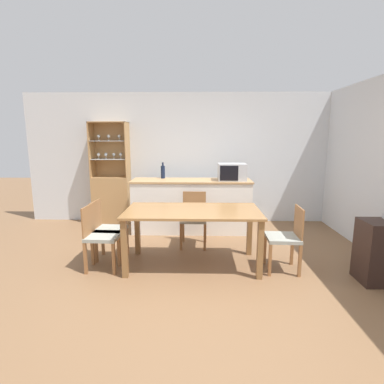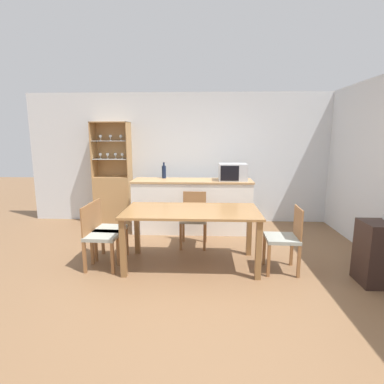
{
  "view_description": "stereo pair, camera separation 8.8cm",
  "coord_description": "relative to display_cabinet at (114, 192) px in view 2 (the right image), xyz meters",
  "views": [
    {
      "loc": [
        0.04,
        -3.38,
        1.7
      ],
      "look_at": [
        -0.07,
        1.17,
        0.86
      ],
      "focal_mm": 28.0,
      "sensor_mm": 36.0,
      "label": 1
    },
    {
      "loc": [
        0.13,
        -3.37,
        1.7
      ],
      "look_at": [
        -0.07,
        1.17,
        0.86
      ],
      "focal_mm": 28.0,
      "sensor_mm": 36.0,
      "label": 2
    }
  ],
  "objects": [
    {
      "name": "ground_plane",
      "position": [
        1.69,
        -2.43,
        -0.61
      ],
      "size": [
        18.0,
        18.0,
        0.0
      ],
      "primitive_type": "plane",
      "color": "brown"
    },
    {
      "name": "dining_chair_head_far",
      "position": [
        1.65,
        -1.24,
        -0.17
      ],
      "size": [
        0.42,
        0.42,
        0.84
      ],
      "rotation": [
        0.0,
        0.0,
        3.1
      ],
      "color": "#999E93",
      "rests_on": "ground_plane"
    },
    {
      "name": "display_cabinet",
      "position": [
        0.0,
        0.0,
        0.0
      ],
      "size": [
        0.71,
        0.36,
        1.98
      ],
      "color": "tan",
      "rests_on": "ground_plane"
    },
    {
      "name": "kitchen_counter",
      "position": [
        1.6,
        -0.51,
        -0.13
      ],
      "size": [
        2.13,
        0.6,
        0.95
      ],
      "color": "white",
      "rests_on": "ground_plane"
    },
    {
      "name": "wine_bottle",
      "position": [
        1.06,
        -0.32,
        0.46
      ],
      "size": [
        0.08,
        0.08,
        0.3
      ],
      "color": "#141E38",
      "rests_on": "kitchen_counter"
    },
    {
      "name": "dining_table",
      "position": [
        1.65,
        -2.0,
        0.05
      ],
      "size": [
        1.76,
        0.89,
        0.76
      ],
      "color": "olive",
      "rests_on": "ground_plane"
    },
    {
      "name": "wall_back",
      "position": [
        1.69,
        0.2,
        0.67
      ],
      "size": [
        6.8,
        0.06,
        2.55
      ],
      "color": "silver",
      "rests_on": "ground_plane"
    },
    {
      "name": "dining_chair_side_right_near",
      "position": [
        2.84,
        -2.13,
        -0.17
      ],
      "size": [
        0.42,
        0.42,
        0.84
      ],
      "rotation": [
        0.0,
        0.0,
        1.53
      ],
      "color": "#999E93",
      "rests_on": "ground_plane"
    },
    {
      "name": "microwave",
      "position": [
        2.31,
        -0.55,
        0.49
      ],
      "size": [
        0.49,
        0.38,
        0.3
      ],
      "color": "#B7BABF",
      "rests_on": "kitchen_counter"
    },
    {
      "name": "dining_chair_side_left_near",
      "position": [
        0.46,
        -2.13,
        -0.17
      ],
      "size": [
        0.42,
        0.42,
        0.84
      ],
      "rotation": [
        0.0,
        0.0,
        -1.61
      ],
      "color": "#999E93",
      "rests_on": "ground_plane"
    },
    {
      "name": "dining_chair_side_left_far",
      "position": [
        0.46,
        -1.86,
        -0.17
      ],
      "size": [
        0.43,
        0.43,
        0.84
      ],
      "rotation": [
        0.0,
        0.0,
        -1.64
      ],
      "color": "#999E93",
      "rests_on": "ground_plane"
    }
  ]
}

